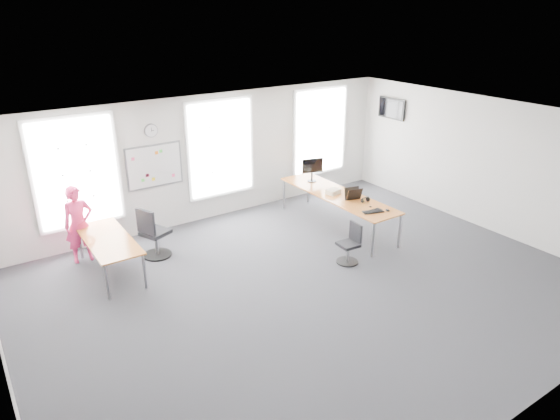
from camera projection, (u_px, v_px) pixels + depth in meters
floor at (310, 286)px, 9.30m from camera, size 10.00×10.00×0.00m
ceiling at (314, 128)px, 8.15m from camera, size 10.00×10.00×0.00m
wall_back at (209, 158)px, 11.78m from camera, size 10.00×0.00×10.00m
wall_front at (526, 325)px, 5.66m from camera, size 10.00×0.00×10.00m
wall_right at (487, 165)px, 11.31m from camera, size 0.00×10.00×10.00m
window_left at (76, 173)px, 10.13m from camera, size 1.60×0.06×2.20m
window_mid at (220, 148)px, 11.84m from camera, size 1.60×0.06×2.20m
window_right at (320, 132)px, 13.39m from camera, size 1.60×0.06×2.20m
desk_right at (337, 196)px, 11.52m from camera, size 0.89×3.35×0.81m
desk_left at (108, 242)px, 9.53m from camera, size 0.80×2.00×0.73m
chair_right at (350, 246)px, 10.05m from camera, size 0.45×0.45×0.84m
chair_left at (153, 236)px, 10.21m from camera, size 0.66×0.66×1.10m
person at (79, 224)px, 9.96m from camera, size 0.59×0.39×1.60m
whiteboard at (155, 166)px, 11.04m from camera, size 1.20×0.03×0.90m
wall_clock at (151, 131)px, 10.74m from camera, size 0.30×0.04×0.30m
tv at (392, 108)px, 13.28m from camera, size 0.06×0.90×0.55m
keyboard at (373, 212)px, 10.50m from camera, size 0.47×0.29×0.02m
mouse at (388, 210)px, 10.54m from camera, size 0.10×0.13×0.04m
lens_cap at (370, 207)px, 10.77m from camera, size 0.06×0.06×0.01m
headphones at (365, 200)px, 11.01m from camera, size 0.20×0.11×0.12m
laptop_sleeve at (353, 194)px, 11.11m from camera, size 0.36×0.27×0.28m
paper_stack at (333, 192)px, 11.50m from camera, size 0.34×0.28×0.11m
monitor at (312, 168)px, 12.18m from camera, size 0.52×0.22×0.59m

